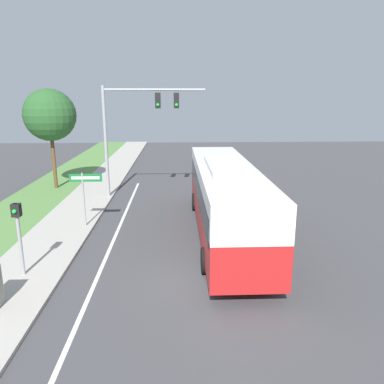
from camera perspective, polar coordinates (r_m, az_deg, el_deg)
ground_plane at (r=13.11m, az=1.41°, el=-13.44°), size 80.00×80.00×0.00m
sidewalk at (r=14.14m, az=-25.22°, el=-12.47°), size 2.80×80.00×0.12m
lane_divider_near at (r=13.38m, az=-14.60°, el=-13.30°), size 0.14×30.00×0.01m
bus at (r=16.69m, az=5.04°, el=-0.31°), size 2.59×12.36×3.43m
signal_gantry at (r=22.87m, az=-8.76°, el=10.89°), size 6.07×0.41×6.76m
pedestrian_signal at (r=13.91m, az=-24.96°, el=-4.91°), size 0.28×0.34×2.67m
street_sign at (r=18.18m, az=-16.03°, el=0.44°), size 1.52×0.08×2.69m
roadside_tree at (r=26.42m, az=-20.86°, el=10.88°), size 3.36×3.36×6.53m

